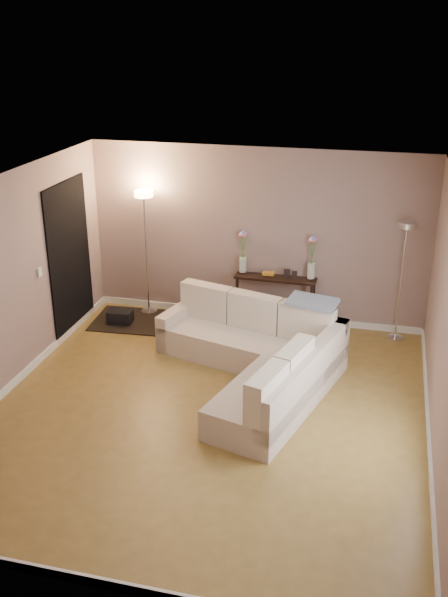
% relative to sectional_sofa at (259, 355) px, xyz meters
% --- Properties ---
extents(floor, '(5.00, 5.50, 0.01)m').
position_rel_sectional_sofa_xyz_m(floor, '(-0.43, -0.92, -0.32)').
color(floor, olive).
rests_on(floor, ground).
extents(ceiling, '(5.00, 5.50, 0.01)m').
position_rel_sectional_sofa_xyz_m(ceiling, '(-0.43, -0.92, 2.29)').
color(ceiling, white).
rests_on(ceiling, ground).
extents(wall_back, '(5.00, 0.02, 2.60)m').
position_rel_sectional_sofa_xyz_m(wall_back, '(-0.43, 1.84, 0.98)').
color(wall_back, gray).
rests_on(wall_back, ground).
extents(wall_front, '(5.00, 0.02, 2.60)m').
position_rel_sectional_sofa_xyz_m(wall_front, '(-0.43, -3.68, 0.98)').
color(wall_front, gray).
rests_on(wall_front, ground).
extents(wall_left, '(0.02, 5.50, 2.60)m').
position_rel_sectional_sofa_xyz_m(wall_left, '(-2.94, -0.92, 0.98)').
color(wall_left, gray).
rests_on(wall_left, ground).
extents(wall_right, '(0.02, 5.50, 2.60)m').
position_rel_sectional_sofa_xyz_m(wall_right, '(2.08, -0.92, 0.98)').
color(wall_right, gray).
rests_on(wall_right, ground).
extents(baseboard_back, '(5.00, 0.03, 0.10)m').
position_rel_sectional_sofa_xyz_m(baseboard_back, '(-0.43, 1.82, -0.27)').
color(baseboard_back, white).
rests_on(baseboard_back, ground).
extents(baseboard_front, '(5.00, 0.03, 0.10)m').
position_rel_sectional_sofa_xyz_m(baseboard_front, '(-0.43, -3.65, -0.27)').
color(baseboard_front, white).
rests_on(baseboard_front, ground).
extents(baseboard_left, '(0.03, 5.50, 0.10)m').
position_rel_sectional_sofa_xyz_m(baseboard_left, '(-2.91, -0.92, -0.27)').
color(baseboard_left, white).
rests_on(baseboard_left, ground).
extents(baseboard_right, '(0.03, 5.50, 0.10)m').
position_rel_sectional_sofa_xyz_m(baseboard_right, '(2.06, -0.92, -0.27)').
color(baseboard_right, white).
rests_on(baseboard_right, ground).
extents(doorway, '(0.02, 1.20, 2.20)m').
position_rel_sectional_sofa_xyz_m(doorway, '(-2.91, 0.78, 0.78)').
color(doorway, black).
rests_on(doorway, ground).
extents(switch_plate, '(0.02, 0.08, 0.12)m').
position_rel_sectional_sofa_xyz_m(switch_plate, '(-2.91, -0.07, 0.88)').
color(switch_plate, white).
rests_on(switch_plate, ground).
extents(sectional_sofa, '(2.58, 2.91, 0.86)m').
position_rel_sectional_sofa_xyz_m(sectional_sofa, '(0.00, 0.00, 0.00)').
color(sectional_sofa, beige).
rests_on(sectional_sofa, floor).
extents(throw_blanket, '(0.68, 0.49, 0.08)m').
position_rel_sectional_sofa_xyz_m(throw_blanket, '(0.58, 0.47, 0.60)').
color(throw_blanket, gray).
rests_on(throw_blanket, sectional_sofa).
extents(console_table, '(1.21, 0.35, 0.74)m').
position_rel_sectional_sofa_xyz_m(console_table, '(-0.18, 1.73, 0.10)').
color(console_table, black).
rests_on(console_table, floor).
extents(leaning_mirror, '(0.85, 0.06, 0.66)m').
position_rel_sectional_sofa_xyz_m(leaning_mirror, '(-0.10, 1.89, 0.79)').
color(leaning_mirror, black).
rests_on(leaning_mirror, console_table).
extents(table_decor, '(0.51, 0.11, 0.12)m').
position_rel_sectional_sofa_xyz_m(table_decor, '(-0.10, 1.70, 0.48)').
color(table_decor, orange).
rests_on(table_decor, console_table).
extents(flower_vase_left, '(0.14, 0.11, 0.63)m').
position_rel_sectional_sofa_xyz_m(flower_vase_left, '(-0.61, 1.75, 0.71)').
color(flower_vase_left, silver).
rests_on(flower_vase_left, console_table).
extents(flower_vase_right, '(0.14, 0.11, 0.63)m').
position_rel_sectional_sofa_xyz_m(flower_vase_right, '(0.41, 1.72, 0.71)').
color(flower_vase_right, silver).
rests_on(flower_vase_right, console_table).
extents(floor_lamp_lit, '(0.29, 0.29, 1.93)m').
position_rel_sectional_sofa_xyz_m(floor_lamp_lit, '(-2.07, 1.62, 1.04)').
color(floor_lamp_lit, silver).
rests_on(floor_lamp_lit, floor).
extents(floor_lamp_unlit, '(0.30, 0.30, 1.73)m').
position_rel_sectional_sofa_xyz_m(floor_lamp_unlit, '(1.67, 1.59, 0.90)').
color(floor_lamp_unlit, silver).
rests_on(floor_lamp_unlit, floor).
extents(charcoal_rug, '(1.32, 1.03, 0.02)m').
position_rel_sectional_sofa_xyz_m(charcoal_rug, '(-2.15, 1.25, -0.31)').
color(charcoal_rug, black).
rests_on(charcoal_rug, floor).
extents(black_bag, '(0.37, 0.28, 0.23)m').
position_rel_sectional_sofa_xyz_m(black_bag, '(-2.35, 1.13, -0.23)').
color(black_bag, black).
rests_on(black_bag, charcoal_rug).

